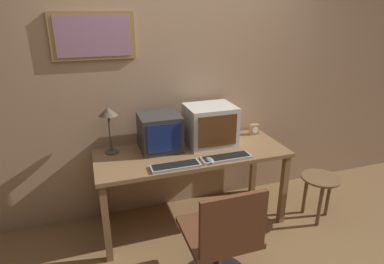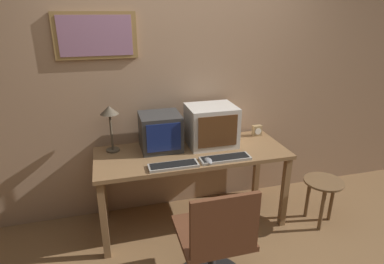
{
  "view_description": "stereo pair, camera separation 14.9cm",
  "coord_description": "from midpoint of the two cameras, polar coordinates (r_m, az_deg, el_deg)",
  "views": [
    {
      "loc": [
        -0.85,
        -1.56,
        1.96
      ],
      "look_at": [
        0.0,
        0.98,
        0.94
      ],
      "focal_mm": 30.0,
      "sensor_mm": 36.0,
      "label": 1
    },
    {
      "loc": [
        -0.71,
        -1.6,
        1.96
      ],
      "look_at": [
        0.0,
        0.98,
        0.94
      ],
      "focal_mm": 30.0,
      "sensor_mm": 36.0,
      "label": 2
    }
  ],
  "objects": [
    {
      "name": "desk_clock",
      "position": [
        3.36,
        9.73,
        0.47
      ],
      "size": [
        0.09,
        0.06,
        0.11
      ],
      "color": "#A38456",
      "rests_on": "desk"
    },
    {
      "name": "side_stool",
      "position": [
        3.37,
        20.57,
        -9.02
      ],
      "size": [
        0.37,
        0.37,
        0.46
      ],
      "color": "brown",
      "rests_on": "ground_plane"
    },
    {
      "name": "mouse_near_keyboard",
      "position": [
        2.72,
        1.6,
        -5.09
      ],
      "size": [
        0.07,
        0.12,
        0.03
      ],
      "color": "gray",
      "rests_on": "desk"
    },
    {
      "name": "wall_back",
      "position": [
        3.13,
        -3.87,
        8.68
      ],
      "size": [
        8.0,
        0.08,
        2.6
      ],
      "color": "tan",
      "rests_on": "ground_plane"
    },
    {
      "name": "monitor_right",
      "position": [
        3.03,
        1.83,
        1.21
      ],
      "size": [
        0.45,
        0.38,
        0.38
      ],
      "color": "beige",
      "rests_on": "desk"
    },
    {
      "name": "desk",
      "position": [
        2.97,
        -1.45,
        -4.96
      ],
      "size": [
        1.74,
        0.68,
        0.75
      ],
      "color": "olive",
      "rests_on": "ground_plane"
    },
    {
      "name": "keyboard_side",
      "position": [
        2.8,
        4.55,
        -4.55
      ],
      "size": [
        0.44,
        0.14,
        0.03
      ],
      "color": "#A8A399",
      "rests_on": "desk"
    },
    {
      "name": "office_chair",
      "position": [
        2.44,
        3.37,
        -19.49
      ],
      "size": [
        0.52,
        0.52,
        0.9
      ],
      "color": "black",
      "rests_on": "ground_plane"
    },
    {
      "name": "desk_lamp",
      "position": [
        2.9,
        -16.05,
        2.55
      ],
      "size": [
        0.16,
        0.16,
        0.43
      ],
      "color": "#4C4233",
      "rests_on": "desk"
    },
    {
      "name": "monitor_left",
      "position": [
        2.94,
        -7.19,
        -0.06
      ],
      "size": [
        0.37,
        0.35,
        0.33
      ],
      "color": "#333333",
      "rests_on": "desk"
    },
    {
      "name": "keyboard_main",
      "position": [
        2.65,
        -4.56,
        -6.04
      ],
      "size": [
        0.41,
        0.13,
        0.03
      ],
      "color": "#A8A399",
      "rests_on": "desk"
    }
  ]
}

